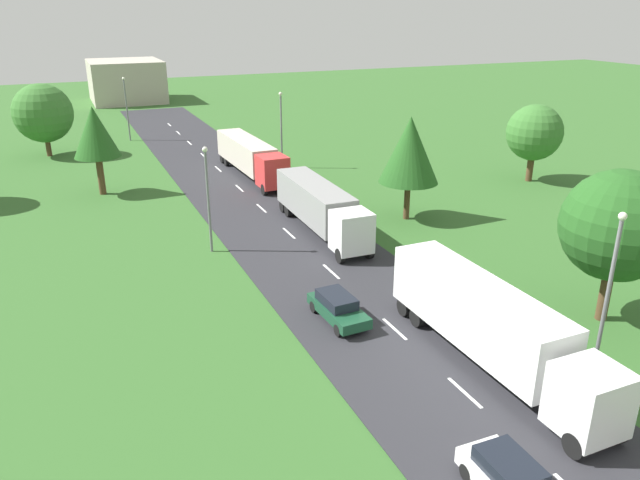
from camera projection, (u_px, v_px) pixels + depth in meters
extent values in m
cube|color=#2B2B30|center=(329.00, 270.00, 38.79)|extent=(10.00, 140.00, 0.06)
cube|color=white|center=(465.00, 393.00, 26.44)|extent=(0.16, 2.40, 0.01)
cube|color=white|center=(395.00, 329.00, 31.63)|extent=(0.16, 2.40, 0.01)
cube|color=white|center=(331.00, 272.00, 38.44)|extent=(0.16, 2.40, 0.01)
cube|color=white|center=(289.00, 233.00, 44.91)|extent=(0.16, 2.40, 0.01)
cube|color=white|center=(262.00, 208.00, 50.42)|extent=(0.16, 2.40, 0.01)
cube|color=white|center=(239.00, 188.00, 55.93)|extent=(0.16, 2.40, 0.01)
cube|color=white|center=(218.00, 169.00, 62.51)|extent=(0.16, 2.40, 0.01)
cube|color=white|center=(203.00, 156.00, 68.10)|extent=(0.16, 2.40, 0.01)
cube|color=white|center=(189.00, 143.00, 74.35)|extent=(0.16, 2.40, 0.01)
cube|color=white|center=(178.00, 133.00, 80.19)|extent=(0.16, 2.40, 0.01)
cube|color=white|center=(169.00, 125.00, 85.68)|extent=(0.16, 2.40, 0.01)
cube|color=white|center=(589.00, 400.00, 22.96)|extent=(2.46, 2.40, 2.65)
cube|color=black|center=(616.00, 406.00, 21.83)|extent=(2.10, 0.11, 1.16)
cube|color=white|center=(475.00, 311.00, 28.76)|extent=(2.58, 10.90, 2.91)
cube|color=black|center=(472.00, 341.00, 29.35)|extent=(0.97, 10.34, 0.24)
cylinder|color=black|center=(616.00, 430.00, 23.33)|extent=(0.36, 1.00, 1.00)
cylinder|color=black|center=(575.00, 445.00, 22.54)|extent=(0.36, 1.00, 1.00)
cylinder|color=black|center=(450.00, 310.00, 32.57)|extent=(0.36, 1.00, 1.00)
cylinder|color=black|center=(417.00, 317.00, 31.78)|extent=(0.36, 1.00, 1.00)
cylinder|color=black|center=(437.00, 300.00, 33.68)|extent=(0.36, 1.00, 1.00)
cylinder|color=black|center=(404.00, 307.00, 32.89)|extent=(0.36, 1.00, 1.00)
cube|color=white|center=(352.00, 231.00, 39.97)|extent=(2.48, 2.28, 2.70)
cube|color=black|center=(359.00, 230.00, 38.88)|extent=(2.10, 0.14, 1.19)
cube|color=gray|center=(315.00, 200.00, 45.52)|extent=(2.70, 10.21, 2.62)
cube|color=black|center=(315.00, 219.00, 46.06)|extent=(1.09, 9.67, 0.24)
cylinder|color=black|center=(369.00, 251.00, 40.35)|extent=(0.37, 1.01, 1.00)
cylinder|color=black|center=(340.00, 256.00, 39.60)|extent=(0.37, 1.01, 1.00)
cylinder|color=black|center=(313.00, 207.00, 49.10)|extent=(0.37, 1.01, 1.00)
cylinder|color=black|center=(288.00, 210.00, 48.35)|extent=(0.37, 1.01, 1.00)
cylinder|color=black|center=(307.00, 203.00, 50.15)|extent=(0.37, 1.01, 1.00)
cylinder|color=black|center=(283.00, 206.00, 49.40)|extent=(0.37, 1.01, 1.00)
cube|color=red|center=(272.00, 171.00, 54.25)|extent=(2.51, 2.73, 2.80)
cube|color=black|center=(277.00, 169.00, 52.99)|extent=(2.10, 0.15, 1.23)
cube|color=beige|center=(246.00, 152.00, 60.48)|extent=(2.79, 11.63, 2.62)
cube|color=black|center=(247.00, 167.00, 61.03)|extent=(1.17, 11.01, 0.24)
cylinder|color=black|center=(286.00, 187.00, 54.60)|extent=(0.37, 1.01, 1.00)
cylinder|color=black|center=(264.00, 190.00, 53.78)|extent=(0.37, 1.01, 1.00)
cylinder|color=black|center=(246.00, 159.00, 64.41)|extent=(0.37, 1.01, 1.00)
cylinder|color=black|center=(226.00, 161.00, 63.59)|extent=(0.37, 1.01, 1.00)
cylinder|color=black|center=(241.00, 156.00, 65.59)|extent=(0.37, 1.01, 1.00)
cylinder|color=black|center=(223.00, 158.00, 64.76)|extent=(0.37, 1.01, 1.00)
cube|color=black|center=(510.00, 467.00, 20.45)|extent=(1.56, 2.26, 0.57)
cylinder|color=black|center=(504.00, 460.00, 22.07)|extent=(0.23, 0.64, 0.64)
cylinder|color=black|center=(467.00, 472.00, 21.48)|extent=(0.23, 0.64, 0.64)
cube|color=#19472D|center=(338.00, 310.00, 32.29)|extent=(1.93, 4.31, 0.56)
cube|color=black|center=(337.00, 299.00, 32.26)|extent=(1.57, 2.44, 0.56)
cylinder|color=black|center=(364.00, 324.00, 31.51)|extent=(0.25, 0.65, 0.64)
cylinder|color=black|center=(338.00, 330.00, 30.87)|extent=(0.25, 0.65, 0.64)
cylinder|color=black|center=(338.00, 301.00, 33.91)|extent=(0.25, 0.65, 0.64)
cylinder|color=black|center=(314.00, 307.00, 33.28)|extent=(0.25, 0.65, 0.64)
cylinder|color=slate|center=(606.00, 302.00, 26.24)|extent=(0.18, 0.18, 7.66)
sphere|color=silver|center=(623.00, 216.00, 24.81)|extent=(0.36, 0.36, 0.36)
cylinder|color=slate|center=(209.00, 203.00, 40.52)|extent=(0.18, 0.18, 7.01)
sphere|color=silver|center=(205.00, 149.00, 39.20)|extent=(0.36, 0.36, 0.36)
cylinder|color=slate|center=(281.00, 132.00, 61.88)|extent=(0.18, 0.18, 7.46)
sphere|color=silver|center=(281.00, 94.00, 60.49)|extent=(0.36, 0.36, 0.36)
cylinder|color=slate|center=(127.00, 111.00, 74.58)|extent=(0.18, 0.18, 7.44)
sphere|color=silver|center=(123.00, 79.00, 73.19)|extent=(0.36, 0.36, 0.36)
cylinder|color=#513823|center=(101.00, 175.00, 53.87)|extent=(0.59, 0.59, 3.41)
cone|color=#23561E|center=(95.00, 132.00, 52.46)|extent=(4.00, 4.00, 4.40)
cylinder|color=#513823|center=(530.00, 167.00, 58.07)|extent=(0.61, 0.61, 2.73)
sphere|color=#38702D|center=(535.00, 132.00, 56.87)|extent=(5.23, 5.23, 5.23)
cylinder|color=#513823|center=(48.00, 145.00, 67.79)|extent=(0.55, 0.55, 2.39)
sphere|color=#38702D|center=(43.00, 113.00, 66.49)|extent=(6.41, 6.41, 6.41)
cylinder|color=#513823|center=(407.00, 200.00, 47.64)|extent=(0.46, 0.46, 3.01)
cone|color=#23561E|center=(410.00, 150.00, 46.18)|extent=(4.63, 4.63, 5.09)
cylinder|color=#513823|center=(605.00, 292.00, 32.22)|extent=(0.60, 0.60, 3.20)
sphere|color=#23561E|center=(618.00, 226.00, 30.85)|extent=(5.80, 5.80, 5.80)
cube|color=#B2A899|center=(126.00, 81.00, 105.70)|extent=(11.95, 13.18, 6.97)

